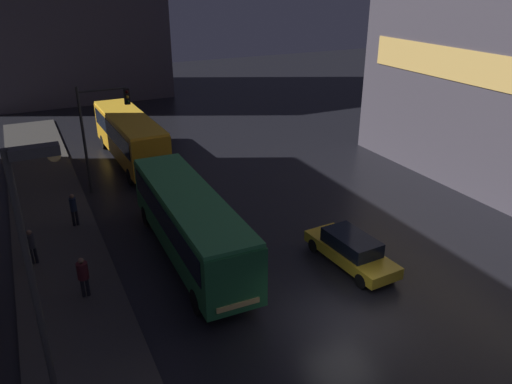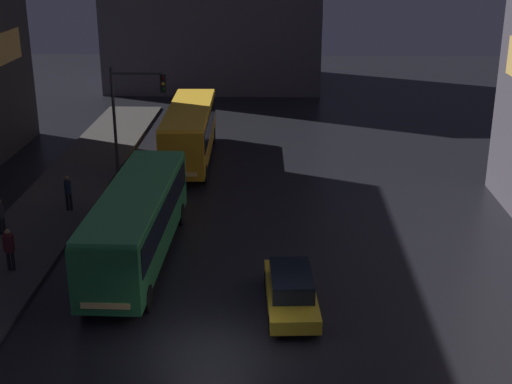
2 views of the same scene
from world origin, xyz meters
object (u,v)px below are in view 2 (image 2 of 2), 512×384
Objects in this scene: car_taxi at (291,290)px; bus_near at (137,217)px; bus_far at (190,128)px; traffic_light_main at (132,107)px; pedestrian_near at (68,191)px; pedestrian_mid at (9,246)px; pedestrian_far at (0,214)px.

bus_near is at bearing -34.50° from car_taxi.
bus_far is 5.27m from traffic_light_main.
pedestrian_near is (-10.50, 8.93, 0.41)m from car_taxi.
traffic_light_main is (-1.97, 9.57, 2.26)m from bus_near.
car_taxi is 2.80× the size of pedestrian_near.
car_taxi is (6.14, -3.69, -1.21)m from bus_near.
bus_near reaches higher than pedestrian_mid.
bus_near is 6.93m from pedestrian_far.
bus_near reaches higher than pedestrian_far.
bus_far reaches higher than car_taxi.
traffic_light_main is (-2.43, -4.13, 2.19)m from bus_far.
bus_near reaches higher than pedestrian_near.
bus_near reaches higher than car_taxi.
bus_far reaches higher than pedestrian_near.
car_taxi is at bearing -58.53° from traffic_light_main.
pedestrian_mid is at bearing -15.95° from car_taxi.
pedestrian_far is at bearing -28.68° from car_taxi.
car_taxi is 13.97m from pedestrian_far.
bus_near is 2.26× the size of car_taxi.
pedestrian_mid is (-4.83, -1.27, -0.74)m from bus_near.
traffic_light_main is at bearing -111.21° from pedestrian_far.
car_taxi is at bearing -133.12° from pedestrian_mid.
traffic_light_main reaches higher than pedestrian_far.
pedestrian_far is (-6.50, 2.25, -0.84)m from bus_near.
traffic_light_main reaches higher than pedestrian_near.
bus_near is 5.05m from pedestrian_mid.
traffic_light_main is (2.38, 4.33, 3.05)m from pedestrian_near.
bus_far is at bearing -91.04° from bus_near.
pedestrian_near is (-4.82, -8.46, -0.86)m from bus_far.
pedestrian_near is 5.81m from traffic_light_main.
bus_far is at bearing -50.14° from pedestrian_mid.
pedestrian_far is at bearing 56.99° from bus_far.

